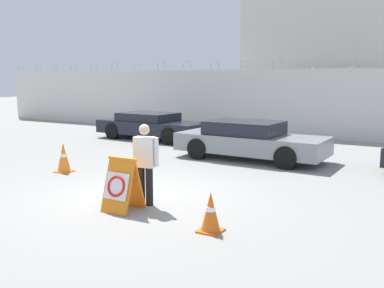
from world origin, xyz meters
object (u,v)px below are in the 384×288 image
barricade_sign (122,184)px  parked_car_front_coupe (152,125)px  security_guard (145,161)px  traffic_cone_near (64,158)px  traffic_cone_mid (211,212)px  parked_car_rear_sedan (249,140)px

barricade_sign → parked_car_front_coupe: size_ratio=0.22×
security_guard → traffic_cone_near: size_ratio=2.05×
barricade_sign → traffic_cone_mid: size_ratio=1.54×
barricade_sign → parked_car_front_coupe: 9.81m
parked_car_rear_sedan → parked_car_front_coupe: bearing=160.0°
traffic_cone_near → parked_car_rear_sedan: 5.66m
barricade_sign → parked_car_rear_sedan: bearing=88.7°
barricade_sign → security_guard: security_guard is taller
parked_car_rear_sedan → traffic_cone_near: bearing=-128.9°
security_guard → traffic_cone_mid: (1.85, -0.69, -0.57)m
barricade_sign → parked_car_rear_sedan: (0.09, 6.20, 0.10)m
security_guard → traffic_cone_mid: security_guard is taller
traffic_cone_near → security_guard: bearing=-20.0°
barricade_sign → traffic_cone_near: bearing=151.5°
traffic_cone_near → parked_car_front_coupe: (-1.60, 6.40, 0.18)m
barricade_sign → parked_car_front_coupe: (-5.20, 8.31, 0.06)m
security_guard → parked_car_rear_sedan: bearing=-99.2°
barricade_sign → parked_car_rear_sedan: parked_car_rear_sedan is taller
traffic_cone_near → parked_car_rear_sedan: parked_car_rear_sedan is taller
parked_car_front_coupe → traffic_cone_mid: bearing=-46.5°
traffic_cone_near → traffic_cone_mid: (5.63, -2.07, -0.06)m
security_guard → parked_car_front_coupe: size_ratio=0.34×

